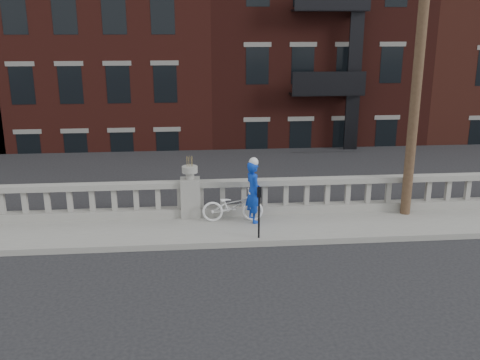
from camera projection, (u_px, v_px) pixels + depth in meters
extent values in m
plane|color=black|center=(192.00, 285.00, 11.58)|extent=(120.00, 120.00, 0.00)
cube|color=gray|center=(191.00, 230.00, 14.43)|extent=(32.00, 2.20, 0.15)
cube|color=gray|center=(191.00, 212.00, 15.28)|extent=(28.00, 0.34, 0.25)
cube|color=gray|center=(190.00, 184.00, 15.05)|extent=(28.00, 0.34, 0.16)
cube|color=gray|center=(191.00, 198.00, 15.16)|extent=(0.55, 0.55, 1.10)
cylinder|color=gray|center=(190.00, 176.00, 14.98)|extent=(0.24, 0.24, 0.20)
cylinder|color=gray|center=(190.00, 169.00, 14.93)|extent=(0.44, 0.44, 0.18)
cube|color=#605E59|center=(193.00, 291.00, 16.37)|extent=(36.00, 0.50, 5.15)
cube|color=black|center=(192.00, 181.00, 37.86)|extent=(80.00, 44.00, 0.50)
cube|color=#595651|center=(140.00, 255.00, 20.32)|extent=(16.00, 7.00, 4.00)
cube|color=#595651|center=(457.00, 43.00, 43.90)|extent=(14.00, 14.00, 18.00)
cube|color=#471914|center=(117.00, 89.00, 29.74)|extent=(10.00, 14.00, 14.00)
cube|color=#3A140F|center=(294.00, 73.00, 30.41)|extent=(10.00, 14.00, 15.50)
cube|color=#512118|center=(459.00, 102.00, 31.78)|extent=(10.00, 14.00, 12.00)
cylinder|color=#422D1E|center=(421.00, 35.00, 14.13)|extent=(0.28, 0.28, 10.00)
cylinder|color=black|center=(259.00, 218.00, 13.59)|extent=(0.05, 0.05, 1.10)
cube|color=black|center=(259.00, 192.00, 13.40)|extent=(0.10, 0.08, 0.26)
cube|color=black|center=(259.00, 191.00, 13.35)|extent=(0.06, 0.01, 0.08)
imported|color=white|center=(233.00, 206.00, 14.80)|extent=(1.71, 0.64, 0.89)
imported|color=#0B32AD|center=(253.00, 192.00, 14.66)|extent=(0.59, 0.72, 1.72)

